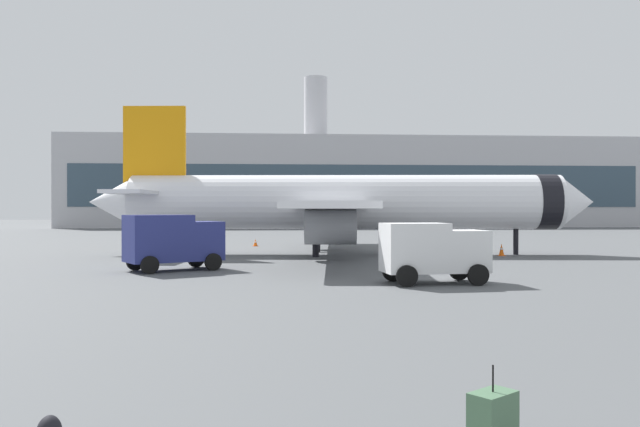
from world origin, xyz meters
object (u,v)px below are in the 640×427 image
object	(u,v)px
cargo_van	(433,250)
safety_cone_near	(404,245)
rolling_suitcase	(493,418)
safety_cone_mid	(502,250)
safety_cone_far	(255,243)
service_truck	(173,240)
airplane_at_gate	(342,203)

from	to	relation	value
cargo_van	safety_cone_near	xyz separation A→B (m)	(3.63, 23.88, -1.16)
rolling_suitcase	safety_cone_near	bearing A→B (deg)	79.99
safety_cone_mid	safety_cone_far	distance (m)	21.30
safety_cone_near	safety_cone_far	bearing A→B (deg)	159.87
rolling_suitcase	safety_cone_mid	bearing A→B (deg)	69.77
safety_cone_mid	service_truck	bearing A→B (deg)	-156.41
airplane_at_gate	safety_cone_far	size ratio (longest dim) A/B	57.99
airplane_at_gate	safety_cone_mid	distance (m)	11.47
safety_cone_mid	safety_cone_far	bearing A→B (deg)	143.78
cargo_van	safety_cone_mid	size ratio (longest dim) A/B	5.49
cargo_van	safety_cone_far	world-z (taller)	cargo_van
service_truck	cargo_van	distance (m)	13.75
safety_cone_near	rolling_suitcase	distance (m)	43.01
airplane_at_gate	service_truck	xyz separation A→B (m)	(-9.99, -11.14, -2.05)
safety_cone_far	airplane_at_gate	bearing A→B (deg)	-58.81
cargo_van	safety_cone_far	distance (m)	29.55
service_truck	safety_cone_mid	world-z (taller)	service_truck
safety_cone_mid	safety_cone_far	xyz separation A→B (m)	(-17.19, 12.59, -0.11)
safety_cone_mid	rolling_suitcase	xyz separation A→B (m)	(-12.60, -34.19, -0.02)
safety_cone_far	safety_cone_near	bearing A→B (deg)	-20.13
airplane_at_gate	service_truck	distance (m)	15.10
airplane_at_gate	rolling_suitcase	xyz separation A→B (m)	(-1.79, -36.25, -3.27)
cargo_van	safety_cone_mid	bearing A→B (deg)	60.86
airplane_at_gate	rolling_suitcase	bearing A→B (deg)	-92.83
service_truck	rolling_suitcase	distance (m)	26.44
cargo_van	safety_cone_far	xyz separation A→B (m)	(-8.43, 28.30, -1.15)
safety_cone_far	rolling_suitcase	world-z (taller)	rolling_suitcase
service_truck	rolling_suitcase	size ratio (longest dim) A/B	4.78
airplane_at_gate	cargo_van	bearing A→B (deg)	-83.42
airplane_at_gate	safety_cone_near	size ratio (longest dim) A/B	59.79
cargo_van	safety_cone_far	bearing A→B (deg)	106.58
airplane_at_gate	service_truck	size ratio (longest dim) A/B	6.80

